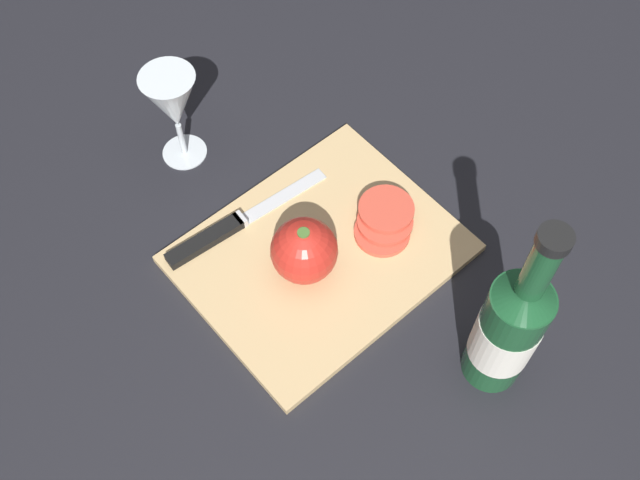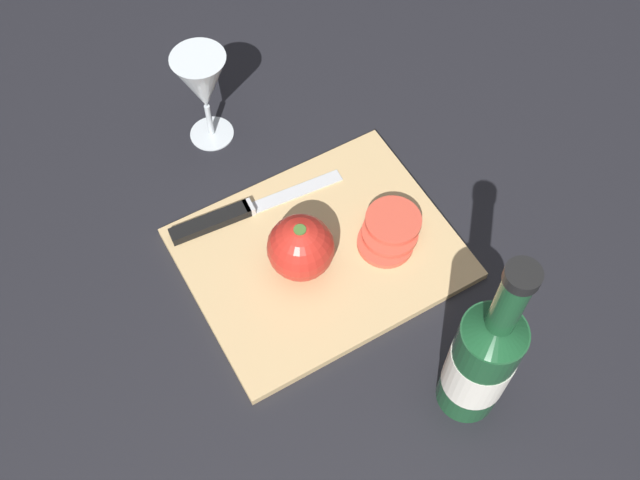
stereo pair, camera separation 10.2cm
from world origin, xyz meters
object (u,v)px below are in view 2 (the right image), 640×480
object	(u,v)px
wine_glass	(203,85)
whole_tomato	(301,248)
tomato_slice_stack_near	(390,232)
wine_bottle	(481,361)
knife	(224,217)

from	to	relation	value
wine_glass	whole_tomato	bearing A→B (deg)	-89.29
whole_tomato	tomato_slice_stack_near	bearing A→B (deg)	-10.22
wine_bottle	whole_tomato	distance (m)	0.28
wine_bottle	wine_glass	world-z (taller)	wine_bottle
wine_bottle	tomato_slice_stack_near	distance (m)	0.26
whole_tomato	wine_bottle	bearing A→B (deg)	-70.85
wine_bottle	tomato_slice_stack_near	size ratio (longest dim) A/B	3.15
knife	tomato_slice_stack_near	world-z (taller)	tomato_slice_stack_near
whole_tomato	tomato_slice_stack_near	distance (m)	0.14
wine_glass	tomato_slice_stack_near	world-z (taller)	wine_glass
wine_bottle	knife	size ratio (longest dim) A/B	1.22
wine_glass	knife	xyz separation A→B (m)	(-0.06, -0.16, -0.09)
wine_bottle	wine_glass	size ratio (longest dim) A/B	1.97
wine_glass	tomato_slice_stack_near	distance (m)	0.34
wine_glass	tomato_slice_stack_near	xyz separation A→B (m)	(0.13, -0.31, -0.08)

